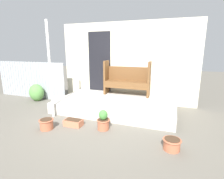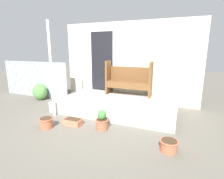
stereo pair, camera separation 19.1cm
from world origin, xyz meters
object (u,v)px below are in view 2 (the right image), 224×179
(support_post, at_px, (51,71))
(flower_pot_right, at_px, (169,145))
(flower_pot_left, at_px, (46,122))
(shrub_by_fence, at_px, (40,92))
(bench, at_px, (129,79))
(flower_pot_middle, at_px, (102,121))
(planter_box_rect, at_px, (73,122))

(support_post, height_order, flower_pot_right, support_post)
(flower_pot_left, relative_size, shrub_by_fence, 0.55)
(bench, relative_size, flower_pot_left, 4.50)
(bench, relative_size, shrub_by_fence, 2.47)
(flower_pot_right, bearing_deg, shrub_by_fence, 160.26)
(flower_pot_left, relative_size, flower_pot_middle, 0.71)
(flower_pot_left, height_order, planter_box_rect, flower_pot_left)
(support_post, height_order, shrub_by_fence, support_post)
(planter_box_rect, height_order, shrub_by_fence, shrub_by_fence)
(flower_pot_middle, bearing_deg, support_post, 170.66)
(support_post, relative_size, bench, 1.68)
(flower_pot_middle, xyz_separation_m, shrub_by_fence, (-3.00, 1.26, 0.10))
(support_post, height_order, planter_box_rect, support_post)
(flower_pot_left, relative_size, planter_box_rect, 0.77)
(flower_pot_middle, bearing_deg, bench, 90.12)
(flower_pot_left, xyz_separation_m, flower_pot_middle, (1.19, 0.42, 0.07))
(flower_pot_right, bearing_deg, planter_box_rect, 172.83)
(planter_box_rect, distance_m, shrub_by_fence, 2.64)
(bench, xyz_separation_m, shrub_by_fence, (-2.99, -0.72, -0.54))
(support_post, bearing_deg, planter_box_rect, -21.38)
(planter_box_rect, relative_size, shrub_by_fence, 0.71)
(flower_pot_left, height_order, shrub_by_fence, shrub_by_fence)
(flower_pot_left, bearing_deg, bench, 63.69)
(support_post, relative_size, shrub_by_fence, 4.15)
(bench, distance_m, flower_pot_left, 2.77)
(bench, bearing_deg, flower_pot_middle, -90.90)
(flower_pot_right, bearing_deg, flower_pot_middle, 166.93)
(shrub_by_fence, bearing_deg, bench, 13.59)
(bench, xyz_separation_m, planter_box_rect, (-0.72, -2.05, -0.76))
(bench, distance_m, shrub_by_fence, 3.13)
(support_post, xyz_separation_m, bench, (1.53, 1.73, -0.38))
(flower_pot_left, relative_size, flower_pot_right, 0.98)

